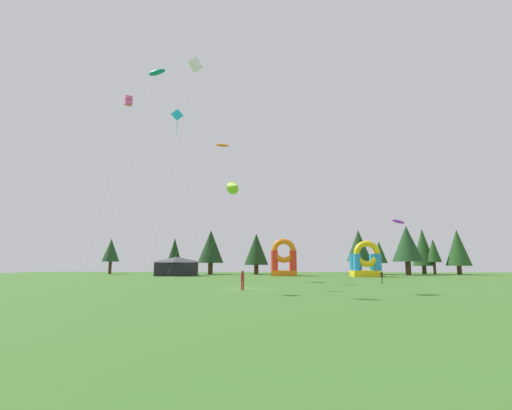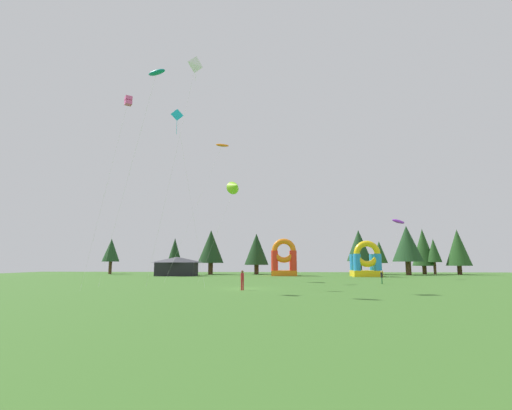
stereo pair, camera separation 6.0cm
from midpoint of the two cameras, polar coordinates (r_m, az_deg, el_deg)
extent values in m
plane|color=#3D6B28|center=(37.52, -1.49, -12.66)|extent=(120.00, 120.00, 0.00)
ellipsoid|color=purple|center=(63.80, 20.86, -2.36)|extent=(2.68, 2.10, 1.19)
cylinder|color=silver|center=(62.59, 20.26, -6.41)|extent=(2.28, 1.25, 8.99)
pyramid|color=white|center=(45.09, -9.13, 20.34)|extent=(1.36, 1.30, 1.40)
cylinder|color=white|center=(44.74, -9.22, 19.29)|extent=(0.04, 0.04, 1.81)
cylinder|color=silver|center=(41.41, -12.76, 4.95)|extent=(4.72, 0.24, 24.42)
pyramid|color=#19B7CC|center=(45.16, -11.99, 13.14)|extent=(1.06, 0.59, 1.05)
cylinder|color=#19B7CC|center=(44.69, -12.03, 11.87)|extent=(0.04, 0.04, 2.21)
cylinder|color=silver|center=(41.16, -10.04, 1.27)|extent=(4.00, 1.76, 19.25)
cube|color=#EA599E|center=(42.35, -18.94, 14.52)|extent=(0.94, 0.94, 0.40)
cube|color=#EA599E|center=(42.54, -18.90, 15.12)|extent=(0.94, 0.94, 0.40)
cylinder|color=silver|center=(39.39, -21.97, 2.18)|extent=(2.76, 1.94, 19.20)
ellipsoid|color=#0C7F7A|center=(40.19, -14.92, 18.97)|extent=(2.28, 1.77, 0.62)
cylinder|color=silver|center=(39.24, -19.10, 3.46)|extent=(6.29, 3.45, 21.07)
cone|color=#8CD826|center=(53.71, -3.27, 2.84)|extent=(2.57, 2.55, 2.03)
cylinder|color=silver|center=(51.83, -5.97, -4.15)|extent=(4.51, 2.59, 13.31)
ellipsoid|color=orange|center=(53.10, -5.20, 9.06)|extent=(2.07, 1.66, 0.69)
cylinder|color=silver|center=(49.81, -9.33, -0.75)|extent=(6.46, 3.77, 18.75)
cylinder|color=#33723F|center=(48.10, 18.65, -10.89)|extent=(0.15, 0.15, 0.75)
cylinder|color=#33723F|center=(47.96, 18.61, -10.90)|extent=(0.15, 0.15, 0.75)
cylinder|color=black|center=(48.00, 18.59, -10.09)|extent=(0.36, 0.36, 0.60)
sphere|color=#D8AD84|center=(47.99, 18.57, -9.61)|extent=(0.20, 0.20, 0.20)
cylinder|color=#B21E26|center=(35.73, -2.00, -12.15)|extent=(0.18, 0.18, 0.89)
cylinder|color=#B21E26|center=(35.65, -2.25, -12.16)|extent=(0.18, 0.18, 0.89)
cylinder|color=#B21E26|center=(35.65, -2.12, -10.88)|extent=(0.44, 0.44, 0.70)
sphere|color=brown|center=(35.64, -2.11, -10.12)|extent=(0.24, 0.24, 0.24)
cube|color=orange|center=(72.60, 4.25, -10.31)|extent=(4.78, 4.53, 0.99)
cylinder|color=red|center=(70.93, 2.81, -8.46)|extent=(1.27, 1.27, 3.71)
cylinder|color=red|center=(70.98, 5.68, -8.43)|extent=(1.27, 1.27, 3.71)
cylinder|color=red|center=(74.20, 2.84, -8.47)|extent=(1.27, 1.27, 3.71)
cylinder|color=red|center=(74.25, 5.58, -8.44)|extent=(1.27, 1.27, 3.71)
torus|color=orange|center=(70.97, 4.23, -6.95)|extent=(4.53, 1.02, 4.53)
cube|color=yellow|center=(71.00, 16.36, -9.99)|extent=(4.91, 4.65, 1.07)
cylinder|color=#268CD8|center=(68.95, 15.13, -8.42)|extent=(1.30, 1.30, 2.94)
cylinder|color=#268CD8|center=(69.77, 18.06, -8.30)|extent=(1.30, 1.30, 2.94)
cylinder|color=#268CD8|center=(72.24, 14.59, -8.44)|extent=(1.30, 1.30, 2.94)
cylinder|color=#268CD8|center=(73.01, 17.39, -8.33)|extent=(1.30, 1.30, 2.94)
torus|color=yellow|center=(69.35, 16.55, -7.15)|extent=(4.65, 1.04, 4.65)
cube|color=black|center=(72.80, -12.05, -9.55)|extent=(7.25, 4.41, 2.49)
pyramid|color=#3F3F47|center=(72.79, -12.01, -8.15)|extent=(7.25, 4.41, 1.05)
cylinder|color=#4C331E|center=(88.24, -21.41, -8.90)|extent=(0.66, 0.66, 2.66)
cone|color=#1E4221|center=(88.27, -21.27, -6.43)|extent=(3.68, 3.68, 4.97)
cylinder|color=#4C331E|center=(83.15, -12.42, -9.38)|extent=(0.53, 0.53, 2.55)
cone|color=#193819|center=(83.17, -12.33, -6.73)|extent=(2.97, 2.97, 5.13)
cylinder|color=#4C331E|center=(79.67, -7.00, -9.62)|extent=(0.97, 0.97, 2.38)
cone|color=#193819|center=(79.72, -6.94, -6.30)|extent=(5.39, 5.39, 6.86)
cylinder|color=#4C331E|center=(80.49, 0.02, -9.81)|extent=(0.93, 0.93, 1.97)
cone|color=#193819|center=(80.52, 0.02, -6.74)|extent=(5.15, 5.15, 6.65)
cylinder|color=#4C331E|center=(84.77, 15.49, -9.18)|extent=(0.95, 0.95, 2.75)
cone|color=#1E4221|center=(84.83, 15.36, -5.97)|extent=(5.30, 5.30, 6.77)
cylinder|color=#4C331E|center=(82.57, 18.37, -9.22)|extent=(0.58, 0.58, 2.35)
cone|color=#234C1E|center=(82.58, 18.26, -6.84)|extent=(3.25, 3.25, 4.53)
cylinder|color=#4C331E|center=(81.65, 22.19, -8.93)|extent=(1.07, 1.07, 2.66)
cone|color=#1E4221|center=(81.72, 21.99, -5.47)|extent=(5.94, 5.94, 7.21)
cylinder|color=#4C331E|center=(88.69, 24.28, -9.02)|extent=(0.85, 0.85, 1.76)
cone|color=#234C1E|center=(88.72, 24.08, -5.89)|extent=(4.75, 4.75, 7.94)
cylinder|color=#4C331E|center=(87.53, 25.58, -8.70)|extent=(0.54, 0.54, 2.53)
cone|color=#234C1E|center=(87.55, 25.42, -6.28)|extent=(3.01, 3.01, 4.89)
cylinder|color=#4C331E|center=(88.25, 28.60, -8.72)|extent=(0.89, 0.89, 1.82)
cone|color=#234C1E|center=(88.28, 28.38, -5.72)|extent=(4.93, 4.93, 7.47)
camera|label=1|loc=(0.03, -90.03, 0.00)|focal=26.22mm
camera|label=2|loc=(0.03, 89.97, 0.00)|focal=26.22mm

